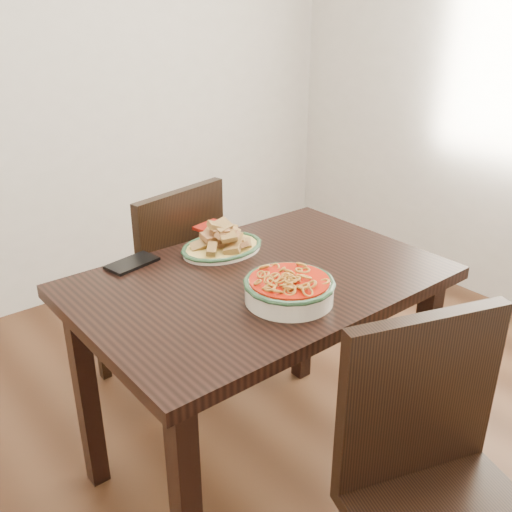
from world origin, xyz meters
TOP-DOWN VIEW (x-y plane):
  - floor at (0.00, 0.00)m, footprint 3.50×3.50m
  - wall_back at (0.00, 1.75)m, footprint 3.50×0.10m
  - dining_table at (-0.04, 0.10)m, footprint 1.11×0.74m
  - chair_far at (-0.03, 0.71)m, footprint 0.49×0.49m
  - chair_near at (-0.09, -0.61)m, footprint 0.53×0.53m
  - fish_plate at (-0.02, 0.33)m, footprint 0.28×0.22m
  - noodle_bowl at (-0.08, -0.08)m, footprint 0.26×0.26m
  - smartphone at (-0.31, 0.42)m, footprint 0.18×0.12m
  - napkin at (0.07, 0.51)m, footprint 0.13×0.12m

SIDE VIEW (x-z plane):
  - floor at x=0.00m, z-range 0.00..0.00m
  - chair_far at x=-0.03m, z-range 0.05..0.94m
  - chair_near at x=-0.09m, z-range 0.05..0.94m
  - dining_table at x=-0.04m, z-range 0.27..1.02m
  - smartphone at x=-0.31m, z-range 0.75..0.76m
  - napkin at x=0.07m, z-range 0.75..0.76m
  - noodle_bowl at x=-0.08m, z-range 0.75..0.84m
  - fish_plate at x=-0.02m, z-range 0.74..0.85m
  - wall_back at x=0.00m, z-range 0.00..2.60m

